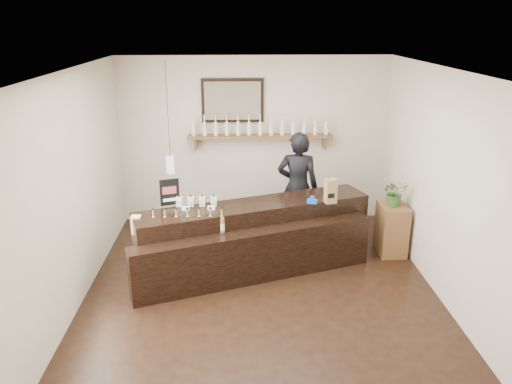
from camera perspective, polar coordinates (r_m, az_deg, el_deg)
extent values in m
plane|color=black|center=(6.66, 0.55, -10.98)|extent=(5.00, 5.00, 0.00)
plane|color=beige|center=(8.48, -0.24, 5.91)|extent=(4.50, 0.00, 4.50)
plane|color=beige|center=(3.80, 2.49, -11.62)|extent=(4.50, 0.00, 4.50)
plane|color=beige|center=(6.38, -20.03, 0.23)|extent=(0.00, 5.00, 5.00)
plane|color=beige|center=(6.58, 20.56, 0.73)|extent=(0.00, 5.00, 5.00)
plane|color=white|center=(5.78, 0.64, 13.77)|extent=(5.00, 5.00, 0.00)
cube|color=brown|center=(8.34, 0.48, 6.38)|extent=(2.40, 0.25, 0.04)
cube|color=brown|center=(8.41, -6.93, 5.52)|extent=(0.04, 0.20, 0.20)
cube|color=brown|center=(8.51, 7.78, 5.65)|extent=(0.04, 0.20, 0.20)
cube|color=black|center=(8.32, -2.69, 10.40)|extent=(1.02, 0.04, 0.72)
cube|color=#453A2C|center=(8.29, -2.69, 10.38)|extent=(0.92, 0.01, 0.62)
cube|color=white|center=(7.71, -9.72, 3.12)|extent=(0.12, 0.12, 0.28)
cylinder|color=black|center=(7.52, -10.08, 9.32)|extent=(0.01, 0.01, 1.41)
cylinder|color=beige|center=(8.33, -7.15, 7.09)|extent=(0.07, 0.07, 0.20)
cone|color=beige|center=(8.31, -7.19, 7.94)|extent=(0.07, 0.07, 0.05)
cylinder|color=beige|center=(8.30, -7.21, 8.35)|extent=(0.02, 0.02, 0.07)
cylinder|color=#EEB146|center=(8.29, -7.22, 8.67)|extent=(0.03, 0.03, 0.02)
cylinder|color=white|center=(8.34, -7.15, 6.95)|extent=(0.07, 0.07, 0.09)
cylinder|color=beige|center=(8.32, -5.89, 7.11)|extent=(0.07, 0.07, 0.20)
cone|color=beige|center=(8.29, -5.92, 7.97)|extent=(0.07, 0.07, 0.05)
cylinder|color=beige|center=(8.28, -5.93, 8.38)|extent=(0.02, 0.02, 0.07)
cylinder|color=#EEB146|center=(8.27, -5.94, 8.70)|extent=(0.03, 0.03, 0.02)
cylinder|color=white|center=(8.32, -5.88, 6.98)|extent=(0.07, 0.07, 0.09)
cylinder|color=beige|center=(8.31, -4.62, 7.14)|extent=(0.07, 0.07, 0.20)
cone|color=beige|center=(8.28, -4.64, 8.00)|extent=(0.07, 0.07, 0.05)
cylinder|color=beige|center=(8.27, -4.65, 8.41)|extent=(0.02, 0.02, 0.07)
cylinder|color=#EEB146|center=(8.26, -4.66, 8.73)|extent=(0.03, 0.03, 0.02)
cylinder|color=white|center=(8.31, -4.61, 7.00)|extent=(0.07, 0.07, 0.09)
cylinder|color=beige|center=(8.30, -3.34, 7.16)|extent=(0.07, 0.07, 0.20)
cone|color=beige|center=(8.28, -3.36, 8.02)|extent=(0.07, 0.07, 0.05)
cylinder|color=beige|center=(8.27, -3.37, 8.43)|extent=(0.02, 0.02, 0.07)
cylinder|color=#EEB146|center=(8.26, -3.37, 8.75)|extent=(0.03, 0.03, 0.02)
cylinder|color=white|center=(8.31, -3.34, 7.02)|extent=(0.07, 0.07, 0.09)
cylinder|color=beige|center=(8.30, -2.07, 7.18)|extent=(0.07, 0.07, 0.20)
cone|color=beige|center=(8.28, -2.08, 8.04)|extent=(0.07, 0.07, 0.05)
cylinder|color=beige|center=(8.27, -2.08, 8.45)|extent=(0.02, 0.02, 0.07)
cylinder|color=#EEB146|center=(8.26, -2.09, 8.77)|extent=(0.03, 0.03, 0.02)
cylinder|color=white|center=(8.31, -2.07, 7.04)|extent=(0.07, 0.07, 0.09)
cylinder|color=beige|center=(8.30, -0.79, 7.19)|extent=(0.07, 0.07, 0.20)
cone|color=beige|center=(8.28, -0.80, 8.05)|extent=(0.07, 0.07, 0.05)
cylinder|color=beige|center=(8.27, -0.80, 8.46)|extent=(0.02, 0.02, 0.07)
cylinder|color=#EEB146|center=(8.26, -0.80, 8.78)|extent=(0.03, 0.03, 0.02)
cylinder|color=white|center=(8.31, -0.79, 7.06)|extent=(0.07, 0.07, 0.09)
cylinder|color=beige|center=(8.31, 0.48, 7.20)|extent=(0.07, 0.07, 0.20)
cone|color=beige|center=(8.29, 0.48, 8.06)|extent=(0.07, 0.07, 0.05)
cylinder|color=beige|center=(8.27, 0.49, 8.47)|extent=(0.02, 0.02, 0.07)
cylinder|color=#EEB146|center=(8.27, 0.49, 8.79)|extent=(0.03, 0.03, 0.02)
cylinder|color=white|center=(8.32, 0.48, 7.07)|extent=(0.07, 0.07, 0.09)
cylinder|color=beige|center=(8.32, 1.75, 7.21)|extent=(0.07, 0.07, 0.20)
cone|color=beige|center=(8.30, 1.76, 8.07)|extent=(0.07, 0.07, 0.05)
cylinder|color=beige|center=(8.29, 1.77, 8.48)|extent=(0.02, 0.02, 0.07)
cylinder|color=#EEB146|center=(8.28, 1.77, 8.80)|extent=(0.03, 0.03, 0.02)
cylinder|color=white|center=(8.33, 1.75, 7.07)|extent=(0.07, 0.07, 0.09)
cylinder|color=beige|center=(8.34, 3.02, 7.21)|extent=(0.07, 0.07, 0.20)
cone|color=beige|center=(8.31, 3.04, 8.07)|extent=(0.07, 0.07, 0.05)
cylinder|color=beige|center=(8.30, 3.04, 8.48)|extent=(0.02, 0.02, 0.07)
cylinder|color=#EEB146|center=(8.29, 3.05, 8.80)|extent=(0.03, 0.03, 0.02)
cylinder|color=white|center=(8.34, 3.02, 7.08)|extent=(0.07, 0.07, 0.09)
cylinder|color=beige|center=(8.36, 4.28, 7.22)|extent=(0.07, 0.07, 0.20)
cone|color=beige|center=(8.33, 4.30, 8.07)|extent=(0.07, 0.07, 0.05)
cylinder|color=beige|center=(8.32, 4.31, 8.48)|extent=(0.02, 0.02, 0.07)
cylinder|color=#EEB146|center=(8.31, 4.32, 8.79)|extent=(0.03, 0.03, 0.02)
cylinder|color=white|center=(8.36, 4.28, 7.08)|extent=(0.07, 0.07, 0.09)
cylinder|color=beige|center=(8.38, 5.54, 7.21)|extent=(0.07, 0.07, 0.20)
cone|color=beige|center=(8.35, 5.57, 8.06)|extent=(0.07, 0.07, 0.05)
cylinder|color=beige|center=(8.34, 5.58, 8.47)|extent=(0.02, 0.02, 0.07)
cylinder|color=#EEB146|center=(8.33, 5.59, 8.79)|extent=(0.03, 0.03, 0.02)
cylinder|color=white|center=(8.38, 5.53, 7.08)|extent=(0.07, 0.07, 0.09)
cylinder|color=beige|center=(8.40, 6.79, 7.21)|extent=(0.07, 0.07, 0.20)
cone|color=beige|center=(8.38, 6.82, 8.05)|extent=(0.07, 0.07, 0.05)
cylinder|color=beige|center=(8.37, 6.84, 8.46)|extent=(0.02, 0.02, 0.07)
cylinder|color=#EEB146|center=(8.36, 6.85, 8.77)|extent=(0.03, 0.03, 0.02)
cylinder|color=white|center=(8.41, 6.78, 7.07)|extent=(0.07, 0.07, 0.09)
cylinder|color=beige|center=(8.43, 8.03, 7.20)|extent=(0.07, 0.07, 0.20)
cone|color=beige|center=(8.41, 8.07, 8.04)|extent=(0.07, 0.07, 0.05)
cylinder|color=beige|center=(8.40, 8.09, 8.44)|extent=(0.02, 0.02, 0.07)
cylinder|color=#EEB146|center=(8.39, 8.10, 8.76)|extent=(0.03, 0.03, 0.02)
cylinder|color=white|center=(8.44, 8.02, 7.06)|extent=(0.07, 0.07, 0.09)
cube|color=black|center=(7.07, -0.17, -4.87)|extent=(3.33, 1.65, 0.93)
cube|color=black|center=(6.72, -0.03, -7.28)|extent=(3.24, 1.37, 0.70)
cube|color=white|center=(6.71, -8.07, -1.86)|extent=(0.10, 0.04, 0.05)
cube|color=white|center=(6.69, -5.14, -1.83)|extent=(0.10, 0.04, 0.05)
cube|color=beige|center=(6.67, -13.46, -4.14)|extent=(0.12, 0.12, 0.12)
cube|color=beige|center=(6.63, -13.54, -3.19)|extent=(0.12, 0.12, 0.12)
cube|color=beige|center=(6.87, -8.76, -1.09)|extent=(0.08, 0.08, 0.13)
cube|color=#D0A8A1|center=(6.83, -8.80, -1.22)|extent=(0.07, 0.00, 0.06)
cylinder|color=black|center=(6.84, -8.80, -0.47)|extent=(0.02, 0.02, 0.03)
cube|color=beige|center=(6.85, -7.46, -1.08)|extent=(0.08, 0.08, 0.13)
cube|color=#D0A8A1|center=(6.81, -7.49, -1.20)|extent=(0.07, 0.00, 0.06)
cylinder|color=black|center=(6.82, -7.49, -0.46)|extent=(0.02, 0.02, 0.03)
cube|color=beige|center=(6.84, -6.15, -1.06)|extent=(0.08, 0.08, 0.13)
cube|color=#D0A8A1|center=(6.80, -6.18, -1.19)|extent=(0.07, 0.00, 0.06)
cylinder|color=black|center=(6.81, -6.18, -0.44)|extent=(0.02, 0.02, 0.03)
cube|color=beige|center=(6.83, -4.84, -1.04)|extent=(0.08, 0.08, 0.13)
cube|color=#D0A8A1|center=(6.79, -4.86, -1.17)|extent=(0.07, 0.00, 0.06)
cylinder|color=black|center=(6.80, -4.86, -0.42)|extent=(0.02, 0.02, 0.03)
cylinder|color=olive|center=(6.61, -11.57, -3.81)|extent=(0.07, 0.07, 0.20)
cone|color=olive|center=(6.57, -11.64, -2.78)|extent=(0.07, 0.07, 0.05)
cylinder|color=olive|center=(6.55, -11.68, -2.30)|extent=(0.02, 0.02, 0.07)
cylinder|color=black|center=(6.53, -11.71, -1.91)|extent=(0.03, 0.03, 0.02)
cylinder|color=white|center=(6.62, -11.56, -3.97)|extent=(0.07, 0.07, 0.09)
cylinder|color=olive|center=(6.59, -10.31, -3.80)|extent=(0.07, 0.07, 0.20)
cone|color=olive|center=(6.54, -10.37, -2.78)|extent=(0.07, 0.07, 0.05)
cylinder|color=olive|center=(6.52, -10.41, -2.29)|extent=(0.02, 0.02, 0.07)
cylinder|color=black|center=(6.51, -10.43, -1.90)|extent=(0.03, 0.03, 0.02)
cylinder|color=white|center=(6.60, -10.30, -3.97)|extent=(0.07, 0.07, 0.09)
cylinder|color=olive|center=(6.57, -9.04, -3.80)|extent=(0.07, 0.07, 0.20)
cone|color=olive|center=(6.52, -9.10, -2.77)|extent=(0.07, 0.07, 0.05)
cylinder|color=olive|center=(6.50, -9.12, -2.28)|extent=(0.02, 0.02, 0.07)
cylinder|color=black|center=(6.49, -9.15, -1.89)|extent=(0.03, 0.03, 0.02)
cylinder|color=white|center=(6.58, -9.03, -3.96)|extent=(0.07, 0.07, 0.09)
cylinder|color=olive|center=(6.56, -7.76, -3.79)|extent=(0.07, 0.07, 0.20)
cone|color=olive|center=(6.51, -7.81, -2.76)|extent=(0.07, 0.07, 0.05)
cylinder|color=olive|center=(6.49, -7.84, -2.27)|extent=(0.02, 0.02, 0.07)
cylinder|color=black|center=(6.47, -7.86, -1.88)|extent=(0.03, 0.03, 0.02)
cylinder|color=white|center=(6.56, -7.76, -3.95)|extent=(0.07, 0.07, 0.09)
cylinder|color=olive|center=(6.54, -6.48, -3.78)|extent=(0.07, 0.07, 0.20)
cone|color=olive|center=(6.50, -6.52, -2.75)|extent=(0.07, 0.07, 0.05)
cylinder|color=olive|center=(6.47, -6.54, -2.26)|extent=(0.02, 0.02, 0.07)
cylinder|color=black|center=(6.46, -6.56, -1.87)|extent=(0.03, 0.03, 0.02)
cylinder|color=white|center=(6.55, -6.47, -3.94)|extent=(0.07, 0.07, 0.09)
cylinder|color=olive|center=(6.53, -5.20, -3.77)|extent=(0.07, 0.07, 0.20)
cone|color=olive|center=(6.49, -5.23, -2.74)|extent=(0.07, 0.07, 0.05)
cylinder|color=olive|center=(6.46, -5.24, -2.24)|extent=(0.02, 0.02, 0.07)
cylinder|color=black|center=(6.45, -5.26, -1.85)|extent=(0.03, 0.03, 0.02)
cylinder|color=white|center=(6.54, -5.19, -3.93)|extent=(0.07, 0.07, 0.09)
cylinder|color=olive|center=(6.53, -3.91, -3.76)|extent=(0.07, 0.07, 0.20)
cone|color=olive|center=(6.48, -3.93, -2.72)|extent=(0.07, 0.07, 0.05)
cylinder|color=olive|center=(6.46, -3.94, -2.23)|extent=(0.02, 0.02, 0.07)
cylinder|color=black|center=(6.44, -3.95, -1.84)|extent=(0.03, 0.03, 0.02)
cylinder|color=white|center=(6.54, -3.90, -3.92)|extent=(0.07, 0.07, 0.09)
cube|color=black|center=(6.89, -9.84, -0.02)|extent=(0.26, 0.10, 0.37)
cube|color=brown|center=(6.86, -9.87, 0.20)|extent=(0.18, 0.06, 0.11)
cube|color=white|center=(6.91, -9.81, -0.88)|extent=(0.18, 0.06, 0.04)
cube|color=#8D6544|center=(6.95, 8.53, 0.10)|extent=(0.18, 0.15, 0.34)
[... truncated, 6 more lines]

